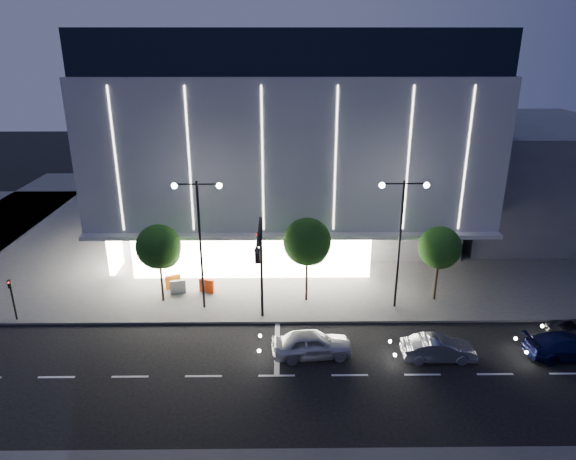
# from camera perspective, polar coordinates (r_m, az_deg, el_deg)

# --- Properties ---
(ground) EXTENTS (160.00, 160.00, 0.00)m
(ground) POSITION_cam_1_polar(r_m,az_deg,el_deg) (30.45, -5.12, -14.18)
(ground) COLOR black
(ground) RESTS_ON ground
(sidewalk_museum) EXTENTS (70.00, 40.00, 0.15)m
(sidewalk_museum) POSITION_cam_1_polar(r_m,az_deg,el_deg) (52.00, 2.31, 1.02)
(sidewalk_museum) COLOR #474747
(sidewalk_museum) RESTS_ON ground
(museum) EXTENTS (30.00, 25.80, 18.00)m
(museum) POSITION_cam_1_polar(r_m,az_deg,el_deg) (48.00, 0.11, 10.76)
(museum) COLOR #4C4C51
(museum) RESTS_ON ground
(annex_building) EXTENTS (16.00, 20.00, 10.00)m
(annex_building) POSITION_cam_1_polar(r_m,az_deg,el_deg) (55.79, 24.58, 5.79)
(annex_building) COLOR #4C4C51
(annex_building) RESTS_ON ground
(traffic_mast) EXTENTS (0.33, 5.89, 7.07)m
(traffic_mast) POSITION_cam_1_polar(r_m,az_deg,el_deg) (30.90, -3.11, -2.94)
(traffic_mast) COLOR black
(traffic_mast) RESTS_ON ground
(street_lamp_west) EXTENTS (3.16, 0.36, 9.00)m
(street_lamp_west) POSITION_cam_1_polar(r_m,az_deg,el_deg) (33.44, -9.82, 0.32)
(street_lamp_west) COLOR black
(street_lamp_west) RESTS_ON ground
(street_lamp_east) EXTENTS (3.16, 0.36, 9.00)m
(street_lamp_east) POSITION_cam_1_polar(r_m,az_deg,el_deg) (33.88, 12.44, 0.41)
(street_lamp_east) COLOR black
(street_lamp_east) RESTS_ON ground
(ped_signal_far) EXTENTS (0.22, 0.24, 3.00)m
(ped_signal_far) POSITION_cam_1_polar(r_m,az_deg,el_deg) (37.51, -28.32, -6.42)
(ped_signal_far) COLOR black
(ped_signal_far) RESTS_ON ground
(tree_left) EXTENTS (3.02, 3.02, 5.72)m
(tree_left) POSITION_cam_1_polar(r_m,az_deg,el_deg) (35.63, -14.12, -2.05)
(tree_left) COLOR black
(tree_left) RESTS_ON ground
(tree_mid) EXTENTS (3.25, 3.25, 6.15)m
(tree_mid) POSITION_cam_1_polar(r_m,az_deg,el_deg) (34.58, 2.17, -1.58)
(tree_mid) COLOR black
(tree_mid) RESTS_ON ground
(tree_right) EXTENTS (2.91, 2.91, 5.51)m
(tree_right) POSITION_cam_1_polar(r_m,az_deg,el_deg) (36.31, 16.51, -2.11)
(tree_right) COLOR black
(tree_right) RESTS_ON ground
(car_lead) EXTENTS (4.79, 2.31, 1.58)m
(car_lead) POSITION_cam_1_polar(r_m,az_deg,el_deg) (30.30, 2.69, -12.52)
(car_lead) COLOR silver
(car_lead) RESTS_ON ground
(car_second) EXTENTS (4.17, 1.47, 1.37)m
(car_second) POSITION_cam_1_polar(r_m,az_deg,el_deg) (31.25, 16.36, -12.54)
(car_second) COLOR #96989D
(car_second) RESTS_ON ground
(car_third) EXTENTS (4.96, 2.27, 1.41)m
(car_third) POSITION_cam_1_polar(r_m,az_deg,el_deg) (34.27, 28.62, -11.23)
(car_third) COLOR #111441
(car_third) RESTS_ON ground
(barrier_a) EXTENTS (1.10, 0.68, 1.00)m
(barrier_a) POSITION_cam_1_polar(r_m,az_deg,el_deg) (38.62, -12.66, -5.63)
(barrier_a) COLOR #D55C0B
(barrier_a) RESTS_ON sidewalk_museum
(barrier_b) EXTENTS (1.13, 0.53, 1.00)m
(barrier_b) POSITION_cam_1_polar(r_m,az_deg,el_deg) (37.77, -12.14, -6.20)
(barrier_b) COLOR #BCBCBC
(barrier_b) RESTS_ON sidewalk_museum
(barrier_c) EXTENTS (1.12, 0.59, 1.00)m
(barrier_c) POSITION_cam_1_polar(r_m,az_deg,el_deg) (37.57, -9.01, -6.13)
(barrier_c) COLOR #F73D0D
(barrier_c) RESTS_ON sidewalk_museum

